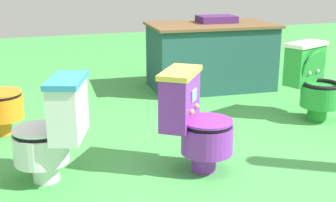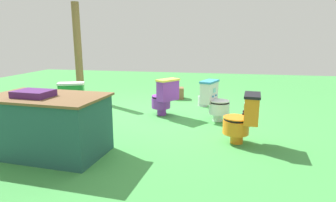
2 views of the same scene
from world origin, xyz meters
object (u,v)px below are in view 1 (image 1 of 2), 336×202
(toilet_green, at_px, (313,80))
(vendor_table, at_px, (211,55))
(toilet_purple, at_px, (195,120))
(toilet_white, at_px, (53,130))

(toilet_green, relative_size, vendor_table, 0.48)
(toilet_purple, xyz_separation_m, toilet_green, (1.50, 0.71, 0.00))
(toilet_purple, bearing_deg, toilet_white, -61.73)
(toilet_green, distance_m, vendor_table, 1.46)
(toilet_purple, distance_m, toilet_green, 1.66)
(toilet_green, height_order, toilet_white, same)
(toilet_purple, distance_m, vendor_table, 2.35)
(toilet_purple, relative_size, toilet_white, 1.00)
(toilet_green, bearing_deg, toilet_purple, 3.92)
(toilet_white, bearing_deg, toilet_green, -57.52)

